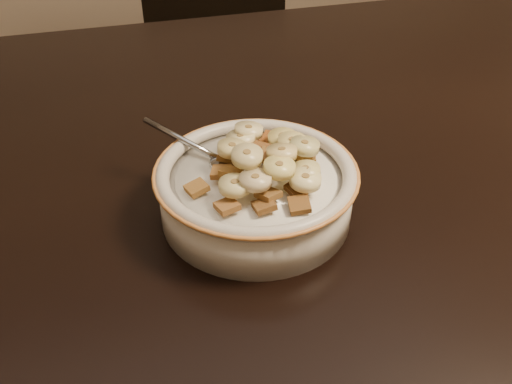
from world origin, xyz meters
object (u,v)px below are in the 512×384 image
object	(u,v)px
table	(263,149)
spoon	(230,165)
cereal_bowl	(256,196)
chair	(232,94)

from	to	relation	value
table	spoon	distance (m)	0.17
cereal_bowl	spoon	size ratio (longest dim) A/B	4.17
table	chair	xyz separation A→B (m)	(0.13, 0.72, -0.30)
chair	spoon	size ratio (longest dim) A/B	17.92
table	spoon	world-z (taller)	spoon
table	cereal_bowl	bearing A→B (deg)	-108.69
table	chair	bearing A→B (deg)	80.67
chair	spoon	bearing A→B (deg)	-97.41
table	cereal_bowl	size ratio (longest dim) A/B	6.93
chair	spoon	world-z (taller)	chair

